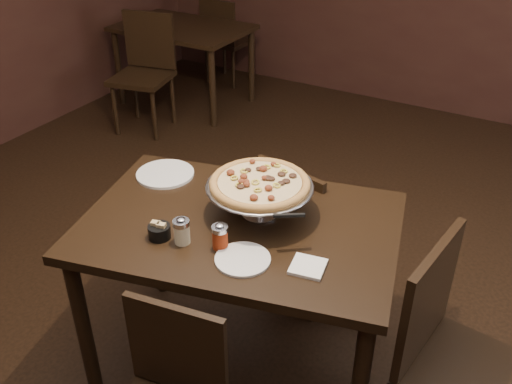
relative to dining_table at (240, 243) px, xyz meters
The scene contains 15 objects.
room 0.72m from the dining_table, ahead, with size 6.04×7.04×2.84m.
dining_table is the anchor object (origin of this frame).
background_table 3.27m from the dining_table, 130.35° to the left, with size 1.16×0.78×0.73m.
pizza_stand 0.27m from the dining_table, 64.15° to the left, with size 0.44×0.44×0.18m.
parmesan_shaker 0.30m from the dining_table, 117.67° to the right, with size 0.07×0.07×0.11m.
pepper_flake_shaker 0.24m from the dining_table, 81.82° to the right, with size 0.06×0.06×0.11m.
packet_caddy 0.36m from the dining_table, 131.48° to the right, with size 0.09×0.09×0.07m.
napkin_stack 0.41m from the dining_table, 19.07° to the right, with size 0.12×0.12×0.01m, color white.
plate_left 0.54m from the dining_table, 162.61° to the left, with size 0.27×0.27×0.01m, color silver.
plate_near 0.28m from the dining_table, 55.87° to the right, with size 0.21×0.21×0.01m, color silver.
serving_spatula 0.36m from the dining_table, 11.58° to the right, with size 0.15×0.15×0.02m.
chair_far 0.59m from the dining_table, 85.49° to the left, with size 0.48×0.48×0.85m.
chair_side 0.93m from the dining_table, ahead, with size 0.50×0.50×0.96m.
bg_chair_far 3.75m from the dining_table, 123.70° to the left, with size 0.40×0.40×0.85m.
bg_chair_near 2.83m from the dining_table, 137.72° to the left, with size 0.53×0.53×0.96m.
Camera 1 is at (0.94, -1.63, 2.13)m, focal length 40.00 mm.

